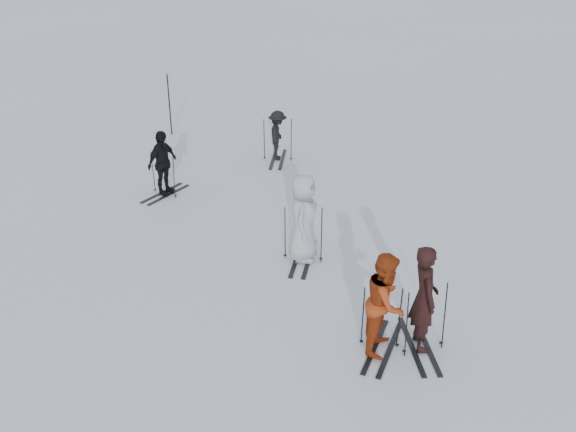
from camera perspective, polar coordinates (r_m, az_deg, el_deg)
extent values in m
plane|color=silver|center=(13.30, -0.19, -5.75)|extent=(120.00, 120.00, 0.00)
imported|color=black|center=(11.15, 12.00, -7.25)|extent=(0.55, 0.76, 1.94)
imported|color=#9A3511|center=(11.00, 8.69, -7.74)|extent=(0.95, 1.07, 1.84)
imported|color=#ADB2B7|center=(13.63, 1.38, -0.27)|extent=(0.74, 1.02, 1.95)
imported|color=black|center=(17.27, -11.10, 4.57)|extent=(0.88, 1.10, 1.74)
imported|color=black|center=(19.49, -0.92, 7.10)|extent=(0.60, 0.99, 1.50)
cylinder|color=black|center=(22.16, -10.49, 9.70)|extent=(0.05, 0.05, 2.05)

